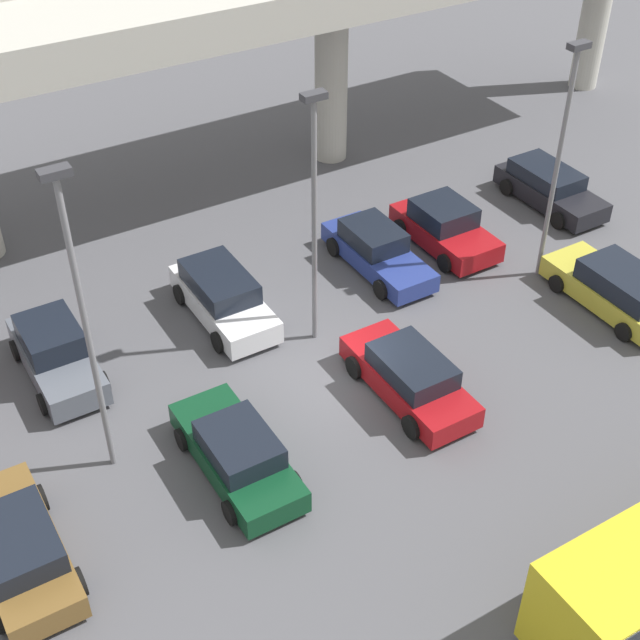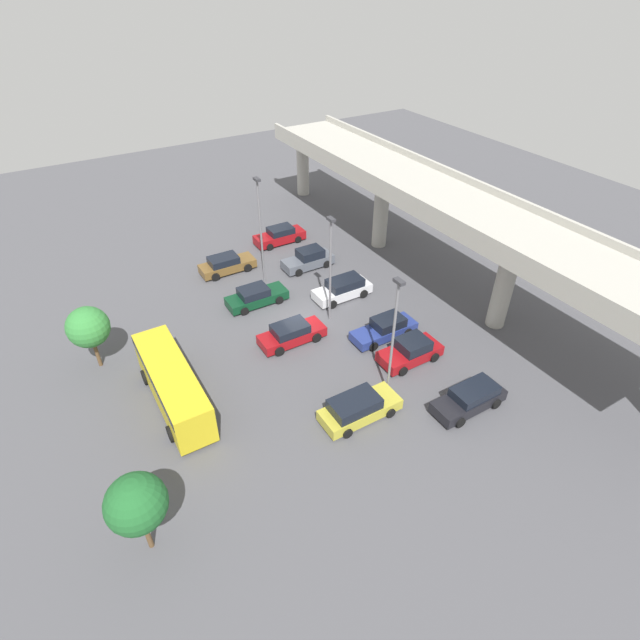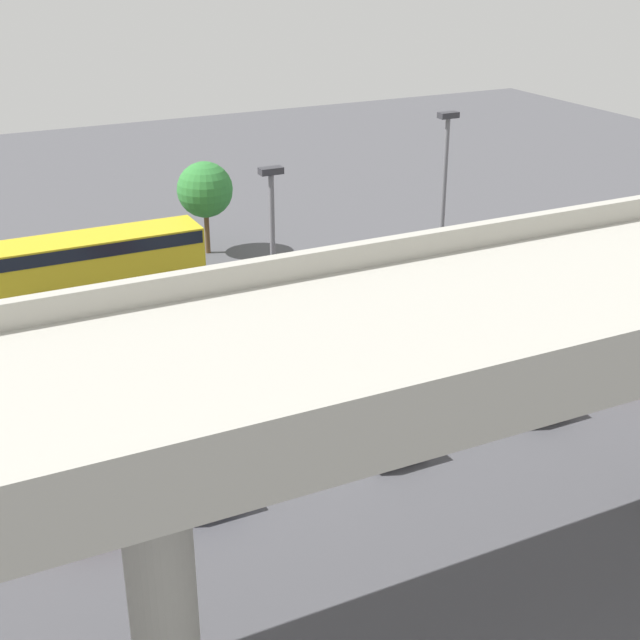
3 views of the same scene
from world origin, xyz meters
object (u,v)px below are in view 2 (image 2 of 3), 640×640
at_px(parked_car_3, 256,296).
at_px(tree_front_left, 88,327).
at_px(parked_car_8, 358,408).
at_px(lamp_post_near_aisle, 330,263).
at_px(parked_car_1, 226,264).
at_px(shuttle_bus, 172,383).
at_px(tree_front_right, 136,504).
at_px(parked_car_2, 308,259).
at_px(parked_car_9, 470,398).
at_px(parked_car_4, 343,289).
at_px(parked_car_7, 411,351).
at_px(parked_car_0, 280,236).
at_px(lamp_post_mid_lot, 394,331).
at_px(parked_car_5, 291,334).
at_px(parked_car_6, 385,329).
at_px(lamp_post_by_overpass, 260,225).

height_order(parked_car_3, tree_front_left, tree_front_left).
bearing_deg(parked_car_8, lamp_post_near_aisle, 67.96).
xyz_separation_m(parked_car_1, shuttle_bus, (13.03, -8.63, 0.94)).
bearing_deg(lamp_post_near_aisle, tree_front_right, -56.34).
bearing_deg(lamp_post_near_aisle, parked_car_2, 161.90).
distance_m(parked_car_9, shuttle_bus, 17.78).
bearing_deg(tree_front_right, parked_car_4, 124.39).
bearing_deg(parked_car_9, parked_car_4, -89.96).
bearing_deg(parked_car_7, parked_car_4, -91.65).
bearing_deg(parked_car_4, parked_car_1, -52.65).
distance_m(parked_car_0, tree_front_right, 30.54).
bearing_deg(tree_front_left, parked_car_8, 43.94).
bearing_deg(shuttle_bus, lamp_post_mid_lot, 63.35).
bearing_deg(tree_front_right, parked_car_5, 128.18).
distance_m(parked_car_5, lamp_post_mid_lot, 8.97).
relative_size(parked_car_0, lamp_post_near_aisle, 0.58).
xyz_separation_m(lamp_post_near_aisle, tree_front_right, (10.97, -16.48, -1.48)).
xyz_separation_m(parked_car_4, parked_car_6, (5.82, -0.21, -0.08)).
bearing_deg(parked_car_0, shuttle_bus, 45.89).
distance_m(parked_car_3, shuttle_bus, 11.41).
xyz_separation_m(parked_car_0, parked_car_5, (13.84, -6.16, -0.01)).
height_order(parked_car_1, tree_front_right, tree_front_right).
bearing_deg(shuttle_bus, parked_car_3, 129.74).
bearing_deg(parked_car_7, tree_front_left, -29.17).
distance_m(parked_car_4, lamp_post_by_overpass, 8.18).
distance_m(parked_car_8, lamp_post_by_overpass, 17.32).
bearing_deg(tree_front_right, shuttle_bus, 155.15).
relative_size(parked_car_3, parked_car_5, 1.01).
relative_size(parked_car_0, parked_car_7, 1.11).
relative_size(parked_car_7, lamp_post_near_aisle, 0.53).
relative_size(parked_car_6, lamp_post_mid_lot, 0.59).
distance_m(parked_car_7, tree_front_right, 19.33).
xyz_separation_m(parked_car_9, lamp_post_mid_lot, (-3.55, -3.45, 4.09)).
bearing_deg(parked_car_9, parked_car_8, -23.92).
xyz_separation_m(parked_car_2, lamp_post_near_aisle, (7.50, -2.45, 4.02)).
bearing_deg(parked_car_8, parked_car_6, 42.07).
xyz_separation_m(parked_car_6, lamp_post_mid_lot, (4.62, -3.23, 4.11)).
bearing_deg(tree_front_right, lamp_post_mid_lot, 99.24).
relative_size(parked_car_2, parked_car_3, 0.94).
bearing_deg(lamp_post_by_overpass, parked_car_4, 38.54).
bearing_deg(parked_car_7, parked_car_0, -90.61).
bearing_deg(parked_car_3, parked_car_6, -54.22).
height_order(parked_car_0, lamp_post_mid_lot, lamp_post_mid_lot).
relative_size(parked_car_1, parked_car_8, 0.97).
distance_m(parked_car_8, tree_front_left, 17.67).
distance_m(lamp_post_mid_lot, tree_front_right, 15.77).
distance_m(parked_car_4, tree_front_right, 23.09).
bearing_deg(lamp_post_mid_lot, shuttle_bus, -116.65).
bearing_deg(shuttle_bus, parked_car_9, 58.09).
distance_m(parked_car_3, parked_car_6, 10.46).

